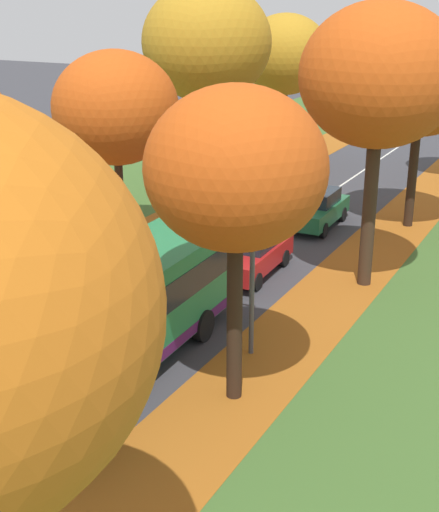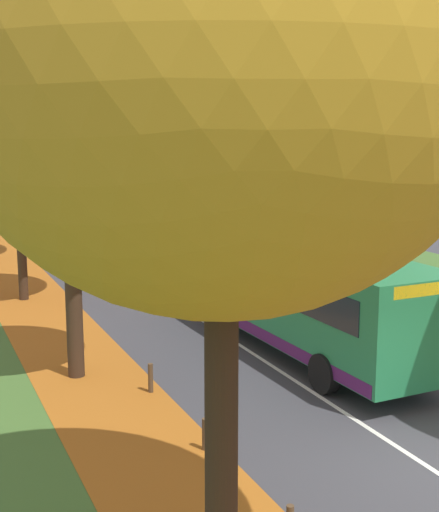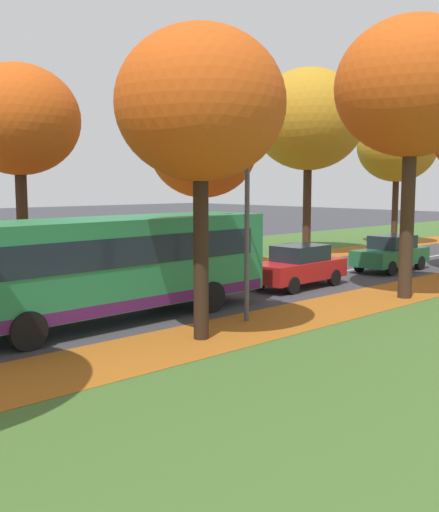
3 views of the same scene
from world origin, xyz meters
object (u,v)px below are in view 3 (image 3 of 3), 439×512
Objects in this scene: tree_left_mid at (203,150)px; streetlamp_right at (239,191)px; tree_left_distant at (397,146)px; car_green_following at (391,253)px; bus at (110,263)px; tree_left_near at (18,121)px; tree_right_near at (200,105)px; tree_left_far at (308,120)px; tree_right_mid at (412,88)px; car_red_lead at (298,266)px.

tree_left_mid reaches higher than streetlamp_right.
tree_left_distant is 13.76m from car_green_following.
bus is at bearing -55.72° from tree_left_mid.
tree_left_mid is at bearing -89.56° from tree_left_distant.
tree_left_near is 8.75m from tree_left_mid.
tree_left_near reaches higher than tree_left_mid.
tree_left_mid is 12.65m from tree_right_near.
tree_left_near is 16.82m from car_green_following.
tree_left_mid is 1.82× the size of car_green_following.
tree_right_near is 0.74× the size of bus.
tree_right_mid is at bearing -36.21° from tree_left_far.
tree_left_near reaches higher than streetlamp_right.
tree_left_near is at bearing -90.35° from tree_left_mid.
tree_left_far is at bearing 120.98° from tree_right_near.
car_red_lead is at bearing -90.51° from car_green_following.
tree_right_mid is 0.91× the size of bus.
tree_left_far is at bearing 111.18° from bus.
car_red_lead and car_green_following have the same top height.
tree_left_distant reaches higher than tree_left_mid.
tree_left_far is 1.32× the size of tree_right_near.
tree_left_distant is 2.04× the size of car_red_lead.
tree_left_near is at bearing -89.83° from tree_left_distant.
tree_left_distant is at bearing 87.19° from tree_left_far.
tree_left_far is 2.41× the size of car_red_lead.
tree_left_mid is at bearing -136.33° from car_green_following.
streetlamp_right is 12.61m from car_green_following.
tree_left_distant reaches higher than streetlamp_right.
tree_left_distant is 1.45× the size of streetlamp_right.
streetlamp_right is at bearing 112.62° from tree_right_near.
tree_right_mid is 9.22m from car_green_following.
tree_left_far is 13.18m from tree_right_mid.
tree_left_far is 8.65m from tree_left_distant.
car_green_following is (6.76, -2.31, -6.65)m from tree_left_far.
tree_left_mid is at bearing 89.65° from tree_left_near.
tree_right_near is 9.88m from car_red_lead.
bus is (6.17, -0.25, -4.49)m from tree_left_near.
tree_right_mid is (0.64, 8.86, 1.27)m from tree_right_near.
tree_left_far is at bearing 93.82° from tree_left_mid.
tree_left_far is at bearing 91.67° from tree_left_near.
tree_left_near is 1.93× the size of car_red_lead.
tree_left_distant is at bearing 110.60° from streetlamp_right.
tree_left_distant is 1.11× the size of tree_right_near.
tree_right_mid is at bearing -58.03° from tree_left_distant.
car_red_lead is 1.00× the size of car_green_following.
bus is at bearing -112.80° from tree_right_mid.
tree_right_near is (9.49, 0.31, -0.32)m from tree_left_near.
tree_left_distant is at bearing 109.86° from car_red_lead.
tree_left_distant is at bearing 90.17° from tree_left_near.
tree_left_mid is at bearing 124.28° from bus.
tree_left_mid reaches higher than bus.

